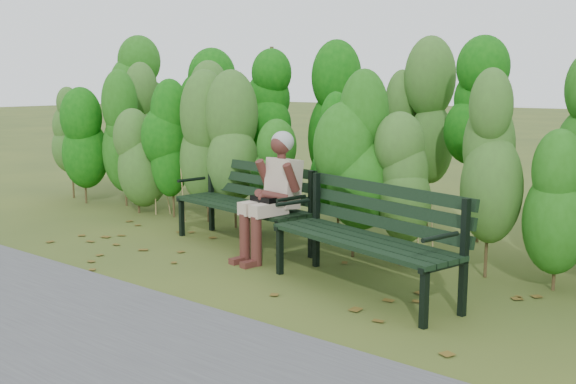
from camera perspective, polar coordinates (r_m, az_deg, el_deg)
The scene contains 7 objects.
ground at distance 6.29m, azimuth -2.02°, elevation -7.16°, with size 80.00×80.00×0.00m, color #394A1E.
footpath at distance 4.94m, azimuth -19.39°, elevation -12.41°, with size 60.00×2.50×0.01m, color #474749.
hedge_band at distance 7.55m, azimuth 7.25°, elevation 5.27°, with size 11.04×1.67×2.42m.
leaf_litter at distance 5.95m, azimuth -0.55°, elevation -8.10°, with size 5.65×2.26×0.01m.
bench_left at distance 7.38m, azimuth -3.35°, elevation -0.46°, with size 1.87×0.85×0.90m.
bench_right at distance 5.78m, azimuth 7.07°, elevation -3.16°, with size 1.93×1.02×0.92m.
seated_woman at distance 6.76m, azimuth -1.25°, elevation 0.38°, with size 0.53×0.77×1.29m.
Camera 1 is at (3.95, -4.55, 1.80)m, focal length 42.00 mm.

